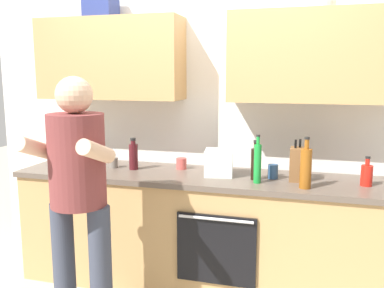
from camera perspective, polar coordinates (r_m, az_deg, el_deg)
ground_plane at (r=3.48m, az=0.92°, el=-18.75°), size 12.00×12.00×0.00m
back_wall_unit at (r=3.33m, az=2.18°, el=6.96°), size 4.00×0.38×2.50m
counter at (r=3.29m, az=0.95°, el=-11.82°), size 2.84×0.67×0.90m
person_standing at (r=2.62m, az=-15.43°, el=-5.81°), size 0.49×0.45×1.64m
bottle_soy at (r=3.01m, az=8.78°, el=-2.58°), size 0.07×0.07×0.29m
bottle_wine at (r=3.33m, az=-8.07°, el=-1.61°), size 0.07×0.07×0.25m
bottle_syrup at (r=2.85m, az=15.40°, el=-3.14°), size 0.08×0.08×0.35m
bottle_soda at (r=2.92m, az=9.01°, el=-2.55°), size 0.05×0.05×0.34m
bottle_hotsauce at (r=3.06m, az=22.92°, el=-3.93°), size 0.08×0.08×0.20m
cup_tea at (r=3.08m, az=11.09°, el=-3.74°), size 0.07×0.07×0.10m
cup_ceramic at (r=3.33m, az=-1.47°, el=-2.70°), size 0.08×0.08×0.09m
cup_stoneware at (r=3.43m, az=-10.76°, el=-2.55°), size 0.07×0.07×0.08m
mixing_bowl at (r=3.64m, az=-15.20°, el=-1.89°), size 0.20×0.20×0.10m
knife_block at (r=3.04m, az=14.26°, el=-2.69°), size 0.10×0.14×0.30m
grocery_bag_produce at (r=3.12m, az=3.72°, el=-2.58°), size 0.24×0.25×0.19m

